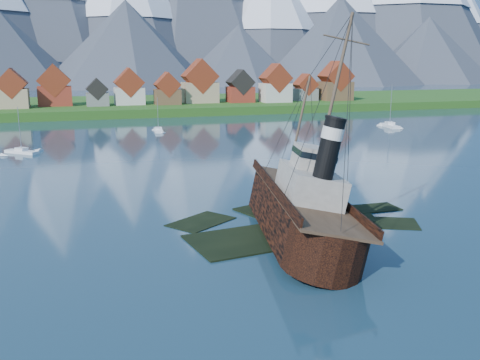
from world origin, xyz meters
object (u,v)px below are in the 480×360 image
object	(u,v)px
sailboat_c	(22,152)
sailboat_e	(158,131)
sailboat_d	(390,126)
tugboat_wreck	(289,205)

from	to	relation	value
sailboat_c	sailboat_e	distance (m)	43.47
sailboat_c	sailboat_d	xyz separation A→B (m)	(101.47, 16.43, 0.07)
sailboat_d	tugboat_wreck	bearing A→B (deg)	-119.26
sailboat_d	sailboat_c	bearing A→B (deg)	-161.28
sailboat_e	tugboat_wreck	bearing A→B (deg)	-84.97
sailboat_c	sailboat_d	bearing A→B (deg)	-39.52
sailboat_e	sailboat_c	bearing A→B (deg)	-136.21
sailboat_d	sailboat_e	world-z (taller)	sailboat_d
sailboat_c	sailboat_e	size ratio (longest dim) A/B	1.04
sailboat_c	sailboat_d	distance (m)	102.79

